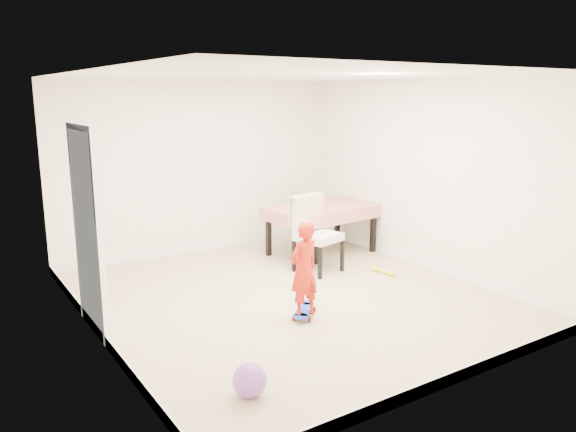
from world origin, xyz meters
TOP-DOWN VIEW (x-y plane):
  - ground at (0.00, 0.00)m, footprint 5.00×5.00m
  - ceiling at (0.00, 0.00)m, footprint 4.50×5.00m
  - wall_back at (0.00, 2.48)m, footprint 4.50×0.04m
  - wall_front at (0.00, -2.48)m, footprint 4.50×0.04m
  - wall_left at (-2.23, 0.00)m, footprint 0.04×5.00m
  - wall_right at (2.23, 0.00)m, footprint 0.04×5.00m
  - door at (-2.22, 0.30)m, footprint 0.11×0.94m
  - baseboard_back at (0.00, 2.49)m, footprint 4.50×0.02m
  - baseboard_front at (0.00, -2.49)m, footprint 4.50×0.02m
  - baseboard_left at (-2.24, 0.00)m, footprint 0.02×5.00m
  - baseboard_right at (2.24, 0.00)m, footprint 0.02×5.00m
  - dining_table at (1.44, 1.32)m, footprint 1.66×1.12m
  - dining_chair at (0.87, 0.63)m, footprint 0.71×0.76m
  - skateboard at (-0.20, -0.58)m, footprint 0.53×0.53m
  - child at (-0.26, -0.65)m, footprint 0.42×0.32m
  - balloon at (-1.53, -1.72)m, footprint 0.28×0.28m
  - foam_toy at (1.55, 0.06)m, footprint 0.10×0.40m

SIDE VIEW (x-z plane):
  - ground at x=0.00m, z-range 0.00..0.00m
  - foam_toy at x=1.55m, z-range 0.00..0.06m
  - skateboard at x=-0.20m, z-range 0.00..0.08m
  - baseboard_back at x=0.00m, z-range 0.00..0.12m
  - baseboard_front at x=0.00m, z-range 0.00..0.12m
  - baseboard_left at x=-2.24m, z-range 0.00..0.12m
  - baseboard_right at x=2.24m, z-range 0.00..0.12m
  - balloon at x=-1.53m, z-range 0.00..0.28m
  - dining_table at x=1.44m, z-range 0.00..0.75m
  - dining_chair at x=0.87m, z-range 0.00..1.05m
  - child at x=-0.26m, z-range 0.00..1.05m
  - door at x=-2.22m, z-range -0.03..2.08m
  - wall_back at x=0.00m, z-range 0.00..2.60m
  - wall_front at x=0.00m, z-range 0.00..2.60m
  - wall_left at x=-2.23m, z-range 0.00..2.60m
  - wall_right at x=2.23m, z-range 0.00..2.60m
  - ceiling at x=0.00m, z-range 2.56..2.60m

